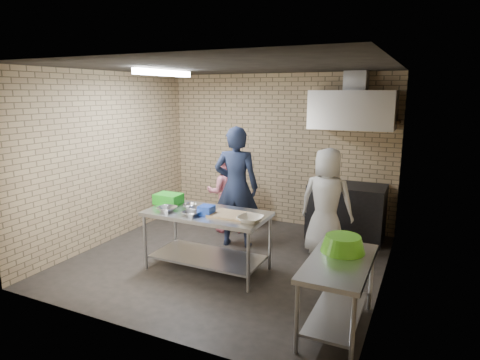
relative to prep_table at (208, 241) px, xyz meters
The scene contains 26 objects.
floor 0.58m from the prep_table, 76.21° to the left, with size 4.20×4.20×0.00m, color black.
ceiling 2.33m from the prep_table, 76.21° to the left, with size 4.20×4.20×0.00m, color black.
back_wall 2.58m from the prep_table, 87.63° to the left, with size 4.20×0.06×2.70m, color tan.
front_wall 1.86m from the prep_table, 86.44° to the right, with size 4.20×0.06×2.70m, color tan.
left_wall 2.25m from the prep_table, 168.57° to the left, with size 0.06×4.00×2.70m, color tan.
right_wall 2.43m from the prep_table, 10.43° to the left, with size 0.06×4.00×2.70m, color tan.
prep_table is the anchor object (origin of this frame).
side_counter 2.02m from the prep_table, 20.11° to the right, with size 0.60×1.20×0.75m, color silver.
stove 2.51m from the prep_table, 54.80° to the left, with size 1.20×0.70×0.90m, color black.
range_hood 3.07m from the prep_table, 55.45° to the left, with size 1.30×0.60×0.60m, color silver.
hood_duct 3.43m from the prep_table, 57.27° to the left, with size 0.35×0.30×0.30m, color #A5A8AD.
wall_shelf 3.26m from the prep_table, 52.68° to the left, with size 0.80×0.20×0.04m, color #3F2B19.
fluorescent_fixture 2.44m from the prep_table, 155.81° to the left, with size 0.10×1.25×0.08m, color white.
green_crate 0.86m from the prep_table, behind, with size 0.36×0.27×0.14m, color green.
blue_tub 0.48m from the prep_table, 63.43° to the right, with size 0.18×0.18×0.12m, color blue.
cutting_board 0.55m from the prep_table, ahead, with size 0.50×0.38×0.03m, color tan.
mixing_bowl_a 0.69m from the prep_table, 158.20° to the right, with size 0.25×0.25×0.06m, color silver.
mixing_bowl_b 0.53m from the prep_table, behind, with size 0.19×0.19×0.06m, color silver.
mixing_bowl_c 0.50m from the prep_table, 114.44° to the right, with size 0.23×0.23×0.06m, color #AFB1B6.
ceramic_bowl 0.84m from the prep_table, 12.09° to the right, with size 0.31×0.31×0.08m, color #BFB399.
green_basin 1.98m from the prep_table, 13.33° to the right, with size 0.46×0.46×0.17m, color #59C626, non-canonical shape.
bottle_red 3.19m from the prep_table, 56.84° to the left, with size 0.07×0.07×0.18m, color #B22619.
bottle_green 3.38m from the prep_table, 50.39° to the left, with size 0.06×0.06×0.15m, color green.
man_navy 1.12m from the prep_table, 92.62° to the left, with size 0.69×0.45×1.88m, color #141934.
woman_pink 1.63m from the prep_table, 108.23° to the left, with size 0.66×0.52×1.36m, color pink.
woman_white 1.85m from the prep_table, 43.96° to the left, with size 0.78×0.51×1.60m, color silver.
Camera 1 is at (2.52, -4.91, 2.38)m, focal length 30.48 mm.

